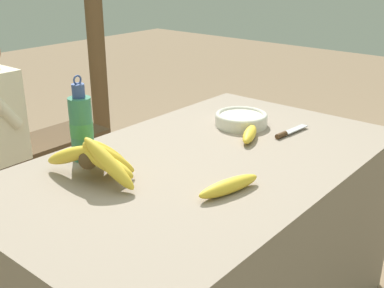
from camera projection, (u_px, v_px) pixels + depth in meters
market_counter at (202, 250)px, 1.75m from camera, size 1.45×0.87×0.73m
banana_bunch_ripe at (97, 156)px, 1.45m from camera, size 0.20×0.37×0.16m
serving_bowl at (241, 119)px, 1.93m from camera, size 0.21×0.21×0.05m
water_bottle at (82, 127)px, 1.58m from camera, size 0.08×0.08×0.29m
loose_banana_front at (229, 186)px, 1.38m from camera, size 0.22×0.09×0.04m
loose_banana_side at (250, 134)px, 1.78m from camera, size 0.18×0.11×0.04m
knife at (287, 133)px, 1.83m from camera, size 0.19×0.04×0.02m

